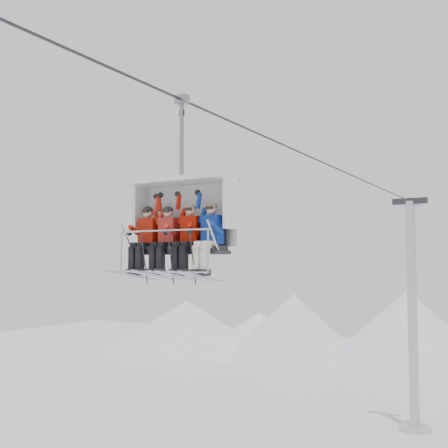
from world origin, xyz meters
The scene contains 8 objects.
ridgeline centered at (-1.58, 42.05, 2.84)m, with size 72.00×21.00×7.00m.
lift_tower_right centered at (0.00, 22.00, 5.78)m, with size 2.00×1.80×13.48m.
haul_cable centered at (0.00, 0.00, 13.30)m, with size 0.06×0.06×50.00m, color #2D2D32.
chairlift_carrier centered at (0.00, -1.76, 10.69)m, with size 2.45×1.17×3.98m.
skier_far_left centered at (-0.85, -2.07, 10.22)m, with size 0.42×1.69×1.67m.
skier_center_left centered at (-0.29, -2.07, 10.21)m, with size 0.41×1.69×1.63m.
skier_center_right centered at (0.31, -2.07, 10.22)m, with size 0.42×1.69×1.66m.
skier_far_right centered at (0.84, -2.07, 10.22)m, with size 0.42×1.69×1.66m.
Camera 1 is at (7.02, -12.12, 9.63)m, focal length 45.00 mm.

